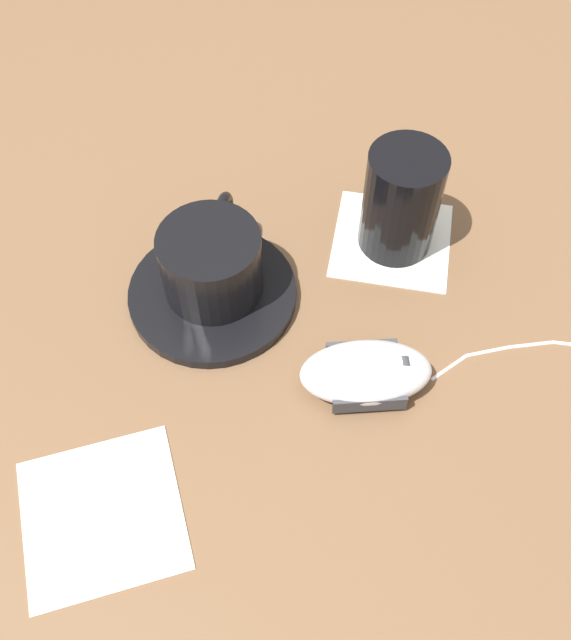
% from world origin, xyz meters
% --- Properties ---
extents(ground_plane, '(3.00, 3.00, 0.00)m').
position_xyz_m(ground_plane, '(0.00, 0.00, 0.00)').
color(ground_plane, brown).
extents(saucer, '(0.16, 0.16, 0.01)m').
position_xyz_m(saucer, '(0.06, -0.02, 0.01)').
color(saucer, black).
rests_on(saucer, ground).
extents(coffee_cup, '(0.09, 0.12, 0.07)m').
position_xyz_m(coffee_cup, '(0.05, -0.03, 0.04)').
color(coffee_cup, black).
rests_on(coffee_cup, saucer).
extents(computer_mouse, '(0.12, 0.07, 0.04)m').
position_xyz_m(computer_mouse, '(-0.06, 0.09, 0.02)').
color(computer_mouse, silver).
rests_on(computer_mouse, ground).
extents(napkin_under_glass, '(0.15, 0.15, 0.00)m').
position_xyz_m(napkin_under_glass, '(-0.13, -0.05, 0.00)').
color(napkin_under_glass, silver).
rests_on(napkin_under_glass, ground).
extents(drinking_glass, '(0.07, 0.07, 0.11)m').
position_xyz_m(drinking_glass, '(-0.13, -0.05, 0.06)').
color(drinking_glass, black).
rests_on(drinking_glass, napkin_under_glass).
extents(napkin_spare, '(0.13, 0.13, 0.00)m').
position_xyz_m(napkin_spare, '(0.17, 0.17, 0.00)').
color(napkin_spare, silver).
rests_on(napkin_spare, ground).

